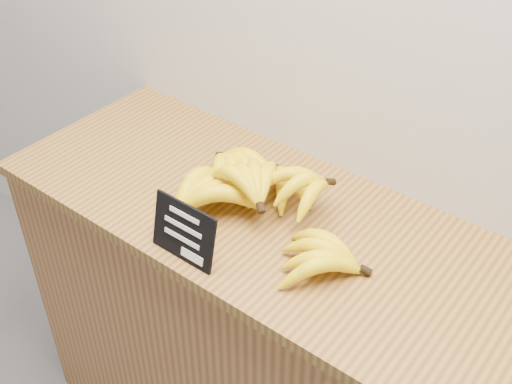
# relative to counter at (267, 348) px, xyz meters

# --- Properties ---
(counter) EXTENTS (1.34, 0.50, 0.90)m
(counter) POSITION_rel_counter_xyz_m (0.00, 0.00, 0.00)
(counter) COLOR #986131
(counter) RESTS_ON ground
(counter_top) EXTENTS (1.33, 0.54, 0.03)m
(counter_top) POSITION_rel_counter_xyz_m (0.00, 0.00, 0.47)
(counter_top) COLOR olive
(counter_top) RESTS_ON counter
(chalkboard_sign) EXTENTS (0.16, 0.04, 0.13)m
(chalkboard_sign) POSITION_rel_counter_xyz_m (-0.06, -0.22, 0.54)
(chalkboard_sign) COLOR black
(chalkboard_sign) RESTS_ON counter_top
(banana_pile) EXTENTS (0.55, 0.36, 0.12)m
(banana_pile) POSITION_rel_counter_xyz_m (-0.03, -0.01, 0.53)
(banana_pile) COLOR yellow
(banana_pile) RESTS_ON counter_top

